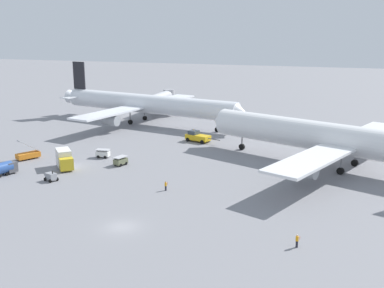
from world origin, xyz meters
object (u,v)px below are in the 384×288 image
(airliner_being_pushed, at_px, (334,139))
(jet_bridge, at_px, (160,98))
(gse_baggage_cart_near_cluster, at_px, (121,161))
(ground_crew_wing_walker_right, at_px, (166,186))
(gse_stair_truck_yellow, at_px, (28,154))
(ground_crew_ramp_agent_by_cones, at_px, (297,241))
(airliner_at_gate_left, at_px, (146,104))
(pushback_tug, at_px, (197,137))
(gse_fuel_bowser_stubby, at_px, (3,168))
(gse_catering_truck_tall, at_px, (64,159))
(gse_gpu_cart_small, at_px, (51,176))
(gse_baggage_cart_trailing, at_px, (103,153))

(airliner_being_pushed, relative_size, jet_bridge, 2.44)
(gse_baggage_cart_near_cluster, bearing_deg, jet_bridge, 107.55)
(jet_bridge, bearing_deg, ground_crew_wing_walker_right, -64.78)
(gse_stair_truck_yellow, height_order, ground_crew_ramp_agent_by_cones, gse_stair_truck_yellow)
(gse_baggage_cart_near_cluster, xyz_separation_m, gse_stair_truck_yellow, (-19.53, -2.69, 0.16))
(airliner_at_gate_left, height_order, pushback_tug, airliner_at_gate_left)
(pushback_tug, height_order, ground_crew_ramp_agent_by_cones, pushback_tug)
(gse_fuel_bowser_stubby, relative_size, ground_crew_wing_walker_right, 3.38)
(gse_catering_truck_tall, relative_size, gse_gpu_cart_small, 2.32)
(airliner_at_gate_left, relative_size, gse_fuel_bowser_stubby, 11.36)
(pushback_tug, height_order, gse_fuel_bowser_stubby, pushback_tug)
(airliner_being_pushed, bearing_deg, gse_gpu_cart_small, -150.17)
(airliner_being_pushed, xyz_separation_m, jet_bridge, (-56.75, 46.32, -1.24))
(airliner_being_pushed, bearing_deg, airliner_at_gate_left, 153.38)
(gse_baggage_cart_trailing, xyz_separation_m, ground_crew_ramp_agent_by_cones, (42.58, -26.39, -0.01))
(gse_catering_truck_tall, bearing_deg, jet_bridge, 98.75)
(gse_baggage_cart_trailing, height_order, gse_catering_truck_tall, gse_catering_truck_tall)
(gse_baggage_cart_near_cluster, distance_m, gse_catering_truck_tall, 10.40)
(gse_stair_truck_yellow, xyz_separation_m, ground_crew_ramp_agent_by_cones, (56.04, -20.12, -0.17))
(gse_baggage_cart_trailing, bearing_deg, gse_stair_truck_yellow, -155.04)
(gse_stair_truck_yellow, bearing_deg, airliner_at_gate_left, 81.81)
(ground_crew_ramp_agent_by_cones, bearing_deg, gse_gpu_cart_small, 166.57)
(gse_fuel_bowser_stubby, xyz_separation_m, jet_bridge, (-2.38, 72.17, 2.93))
(airliner_being_pushed, xyz_separation_m, ground_crew_wing_walker_right, (-24.10, -23.02, -4.71))
(airliner_at_gate_left, relative_size, gse_gpu_cart_small, 23.64)
(gse_gpu_cart_small, xyz_separation_m, jet_bridge, (-12.29, 71.82, 3.47))
(airliner_being_pushed, relative_size, pushback_tug, 6.00)
(gse_baggage_cart_near_cluster, distance_m, gse_gpu_cart_small, 14.12)
(gse_catering_truck_tall, relative_size, ground_crew_ramp_agent_by_cones, 3.54)
(gse_baggage_cart_trailing, xyz_separation_m, gse_gpu_cart_small, (-0.38, -16.13, -0.07))
(jet_bridge, bearing_deg, airliner_being_pushed, -39.22)
(gse_baggage_cart_trailing, bearing_deg, gse_catering_truck_tall, -106.64)
(airliner_at_gate_left, relative_size, gse_baggage_cart_trailing, 20.24)
(gse_fuel_bowser_stubby, height_order, gse_gpu_cart_small, gse_fuel_bowser_stubby)
(gse_catering_truck_tall, bearing_deg, ground_crew_ramp_agent_by_cones, -20.93)
(airliner_being_pushed, bearing_deg, pushback_tug, 161.25)
(gse_baggage_cart_trailing, bearing_deg, airliner_being_pushed, 11.99)
(airliner_at_gate_left, xyz_separation_m, jet_bridge, (-5.18, 20.48, -1.20))
(gse_catering_truck_tall, relative_size, gse_stair_truck_yellow, 1.18)
(gse_baggage_cart_near_cluster, distance_m, gse_stair_truck_yellow, 19.72)
(ground_crew_ramp_agent_by_cones, bearing_deg, airliner_being_pushed, 87.59)
(pushback_tug, bearing_deg, ground_crew_ramp_agent_by_cones, -57.56)
(airliner_at_gate_left, distance_m, gse_catering_truck_tall, 44.68)
(airliner_being_pushed, height_order, jet_bridge, airliner_being_pushed)
(gse_stair_truck_yellow, relative_size, ground_crew_ramp_agent_by_cones, 2.99)
(airliner_being_pushed, height_order, gse_stair_truck_yellow, airliner_being_pushed)
(pushback_tug, distance_m, jet_bridge, 44.30)
(ground_crew_ramp_agent_by_cones, xyz_separation_m, jet_bridge, (-55.25, 82.07, 3.41))
(jet_bridge, bearing_deg, gse_baggage_cart_trailing, -77.18)
(gse_baggage_cart_trailing, height_order, gse_fuel_bowser_stubby, gse_fuel_bowser_stubby)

